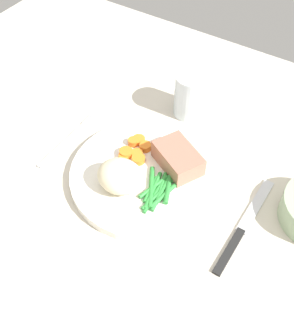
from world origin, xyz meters
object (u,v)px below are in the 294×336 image
(dinner_plate, at_px, (147,175))
(knife, at_px, (243,227))
(fork, at_px, (69,139))
(meat_portion, at_px, (178,158))
(water_glass, at_px, (189,97))

(dinner_plate, xyz_separation_m, knife, (0.18, -0.00, -0.01))
(knife, bearing_deg, dinner_plate, 177.74)
(dinner_plate, distance_m, fork, 0.17)
(meat_portion, xyz_separation_m, fork, (-0.21, -0.04, -0.03))
(meat_portion, height_order, water_glass, water_glass)
(dinner_plate, xyz_separation_m, fork, (-0.17, -0.00, -0.01))
(knife, distance_m, water_glass, 0.29)
(fork, distance_m, water_glass, 0.24)
(dinner_plate, height_order, water_glass, water_glass)
(dinner_plate, relative_size, fork, 1.60)
(meat_portion, relative_size, knife, 0.42)
(fork, height_order, knife, knife)
(water_glass, bearing_deg, dinner_plate, -82.42)
(meat_portion, bearing_deg, knife, -16.88)
(dinner_plate, distance_m, meat_portion, 0.06)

